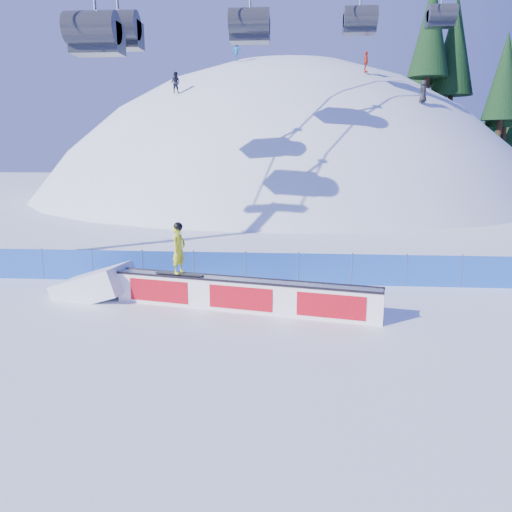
{
  "coord_description": "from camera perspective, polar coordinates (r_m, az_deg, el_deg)",
  "views": [
    {
      "loc": [
        0.75,
        -13.85,
        5.18
      ],
      "look_at": [
        -0.5,
        3.06,
        1.39
      ],
      "focal_mm": 35.0,
      "sensor_mm": 36.0,
      "label": 1
    }
  ],
  "objects": [
    {
      "name": "snow_ramp",
      "position": [
        18.4,
        -17.88,
        -4.39
      ],
      "size": [
        2.95,
        2.18,
        1.66
      ],
      "primitive_type": null,
      "rotation": [
        0.0,
        -0.31,
        -0.21
      ],
      "color": "white",
      "rests_on": "ground"
    },
    {
      "name": "safety_fence",
      "position": [
        18.93,
        1.83,
        -1.42
      ],
      "size": [
        22.05,
        0.05,
        1.3
      ],
      "color": "blue",
      "rests_on": "ground"
    },
    {
      "name": "snow_hill",
      "position": [
        60.47,
        3.24,
        -9.98
      ],
      "size": [
        64.0,
        64.0,
        64.0
      ],
      "color": "white",
      "rests_on": "ground"
    },
    {
      "name": "distant_skiers",
      "position": [
        44.61,
        3.23,
        20.57
      ],
      "size": [
        20.47,
        7.49,
        5.9
      ],
      "color": "black",
      "rests_on": "ground"
    },
    {
      "name": "snowboarder",
      "position": [
        16.35,
        -8.82,
        0.82
      ],
      "size": [
        1.67,
        0.68,
        1.72
      ],
      "rotation": [
        0.0,
        0.0,
        1.2
      ],
      "color": "black",
      "rests_on": "rail_box"
    },
    {
      "name": "ground",
      "position": [
        14.81,
        1.07,
        -7.89
      ],
      "size": [
        160.0,
        160.0,
        0.0
      ],
      "primitive_type": "plane",
      "color": "white",
      "rests_on": "ground"
    },
    {
      "name": "rail_box",
      "position": [
        15.91,
        -1.47,
        -4.47
      ],
      "size": [
        8.64,
        2.41,
        1.04
      ],
      "rotation": [
        0.0,
        0.0,
        -0.21
      ],
      "color": "white",
      "rests_on": "ground"
    },
    {
      "name": "treeline",
      "position": [
        58.81,
        27.01,
        15.98
      ],
      "size": [
        22.99,
        13.17,
        21.35
      ],
      "color": "#301E13",
      "rests_on": "ground"
    }
  ]
}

